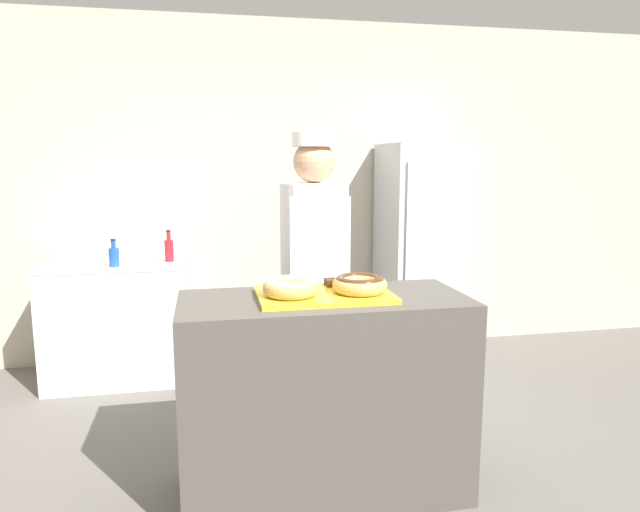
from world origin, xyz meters
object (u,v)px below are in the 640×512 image
at_px(serving_tray, 324,295).
at_px(bottle_red, 169,249).
at_px(brownie_back_right, 334,282).
at_px(donut_chocolate_glaze, 360,283).
at_px(chest_freezer, 117,320).
at_px(bottle_blue, 114,256).
at_px(brownie_back_left, 303,284).
at_px(baker_person, 314,282).
at_px(donut_light_glaze, 291,286).
at_px(beverage_fridge, 420,253).

xyz_separation_m(serving_tray, bottle_red, (-0.80, 1.72, -0.02)).
height_order(brownie_back_right, bottle_red, bottle_red).
relative_size(donut_chocolate_glaze, bottle_red, 1.12).
bearing_deg(chest_freezer, bottle_blue, -78.70).
height_order(serving_tray, donut_chocolate_glaze, donut_chocolate_glaze).
bearing_deg(chest_freezer, bottle_red, -3.31).
distance_m(serving_tray, chest_freezer, 2.18).
height_order(brownie_back_left, bottle_blue, bottle_blue).
bearing_deg(baker_person, serving_tray, -95.94).
distance_m(brownie_back_left, brownie_back_right, 0.16).
distance_m(donut_light_glaze, brownie_back_right, 0.30).
relative_size(serving_tray, bottle_blue, 3.18).
distance_m(chest_freezer, bottle_blue, 0.53).
xyz_separation_m(serving_tray, baker_person, (0.06, 0.53, -0.06)).
bearing_deg(serving_tray, donut_chocolate_glaze, -10.93).
bearing_deg(serving_tray, brownie_back_right, 60.95).
relative_size(brownie_back_right, chest_freezer, 0.09).
bearing_deg(serving_tray, bottle_blue, 126.38).
bearing_deg(baker_person, beverage_fridge, 47.76).
distance_m(donut_light_glaze, brownie_back_left, 0.19).
distance_m(brownie_back_left, beverage_fridge, 2.02).
bearing_deg(bottle_blue, bottle_red, 21.11).
relative_size(chest_freezer, bottle_blue, 4.98).
bearing_deg(donut_chocolate_glaze, bottle_red, 118.77).
bearing_deg(chest_freezer, beverage_fridge, -0.16).
xyz_separation_m(serving_tray, beverage_fridge, (1.15, 1.74, -0.12)).
height_order(brownie_back_left, beverage_fridge, beverage_fridge).
height_order(donut_light_glaze, bottle_red, bottle_red).
xyz_separation_m(brownie_back_right, beverage_fridge, (1.07, 1.60, -0.14)).
bearing_deg(baker_person, donut_chocolate_glaze, -79.31).
distance_m(serving_tray, bottle_red, 1.90).
xyz_separation_m(donut_chocolate_glaze, brownie_back_left, (-0.24, 0.17, -0.03)).
distance_m(brownie_back_right, bottle_blue, 1.90).
bearing_deg(serving_tray, baker_person, 84.06).
bearing_deg(brownie_back_right, donut_light_glaze, -144.43).
distance_m(serving_tray, beverage_fridge, 2.09).
bearing_deg(beverage_fridge, bottle_red, -179.52).
height_order(brownie_back_right, beverage_fridge, beverage_fridge).
xyz_separation_m(donut_chocolate_glaze, bottle_blue, (-1.33, 1.61, -0.09)).
bearing_deg(donut_light_glaze, bottle_red, 110.02).
distance_m(beverage_fridge, bottle_blue, 2.32).
relative_size(donut_light_glaze, donut_chocolate_glaze, 1.00).
bearing_deg(donut_light_glaze, donut_chocolate_glaze, 0.00).
xyz_separation_m(brownie_back_left, beverage_fridge, (1.23, 1.60, -0.14)).
bearing_deg(donut_light_glaze, brownie_back_left, 63.89).
relative_size(serving_tray, donut_chocolate_glaze, 2.41).
bearing_deg(baker_person, brownie_back_right, -86.73).
xyz_separation_m(brownie_back_left, chest_freezer, (-1.12, 1.60, -0.57)).
bearing_deg(donut_light_glaze, chest_freezer, 120.25).
bearing_deg(brownie_back_left, brownie_back_right, 0.00).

